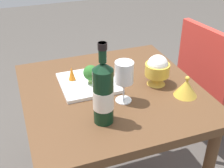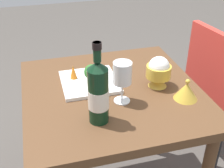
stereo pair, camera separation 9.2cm
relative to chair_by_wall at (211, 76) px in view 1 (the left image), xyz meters
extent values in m
cube|color=brown|center=(-0.73, -0.24, 0.18)|extent=(0.77, 0.77, 0.04)
cylinder|color=brown|center=(-1.06, 0.09, -0.18)|extent=(0.05, 0.05, 0.69)
cylinder|color=brown|center=(-0.40, 0.09, -0.18)|extent=(0.05, 0.05, 0.69)
cube|color=red|center=(0.10, 0.02, -0.09)|extent=(0.46, 0.46, 0.02)
cube|color=red|center=(-0.08, -0.01, 0.12)|extent=(0.10, 0.40, 0.40)
cylinder|color=black|center=(0.24, 0.21, -0.31)|extent=(0.03, 0.03, 0.43)
cylinder|color=black|center=(-0.09, 0.16, -0.31)|extent=(0.03, 0.03, 0.43)
cylinder|color=black|center=(-0.04, -0.18, -0.31)|extent=(0.03, 0.03, 0.43)
cylinder|color=black|center=(-0.83, -0.43, 0.31)|extent=(0.08, 0.08, 0.22)
cone|color=black|center=(-0.83, -0.43, 0.43)|extent=(0.08, 0.08, 0.03)
cylinder|color=black|center=(-0.83, -0.43, 0.48)|extent=(0.03, 0.03, 0.07)
cylinder|color=black|center=(-0.83, -0.43, 0.51)|extent=(0.03, 0.03, 0.02)
cylinder|color=silver|center=(-0.83, -0.43, 0.30)|extent=(0.08, 0.08, 0.08)
cylinder|color=white|center=(-0.71, -0.33, 0.20)|extent=(0.07, 0.07, 0.00)
cylinder|color=white|center=(-0.71, -0.33, 0.25)|extent=(0.01, 0.01, 0.08)
cylinder|color=white|center=(-0.71, -0.33, 0.33)|extent=(0.08, 0.08, 0.09)
cone|color=gold|center=(-0.52, -0.26, 0.22)|extent=(0.08, 0.08, 0.04)
cylinder|color=gold|center=(-0.52, -0.26, 0.27)|extent=(0.11, 0.11, 0.05)
sphere|color=white|center=(-0.52, -0.26, 0.30)|extent=(0.09, 0.09, 0.09)
cone|color=gold|center=(-0.45, -0.39, 0.24)|extent=(0.10, 0.10, 0.07)
sphere|color=gold|center=(-0.45, -0.39, 0.28)|extent=(0.02, 0.02, 0.02)
cube|color=white|center=(-0.81, -0.16, 0.21)|extent=(0.25, 0.25, 0.02)
cylinder|color=#729E4C|center=(-0.81, -0.18, 0.23)|extent=(0.03, 0.03, 0.03)
sphere|color=#2D6B28|center=(-0.81, -0.18, 0.27)|extent=(0.07, 0.07, 0.07)
cone|color=orange|center=(-0.88, -0.12, 0.25)|extent=(0.03, 0.03, 0.07)
camera|label=1|loc=(-1.11, -1.29, 0.91)|focal=48.06mm
camera|label=2|loc=(-1.03, -1.32, 0.91)|focal=48.06mm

